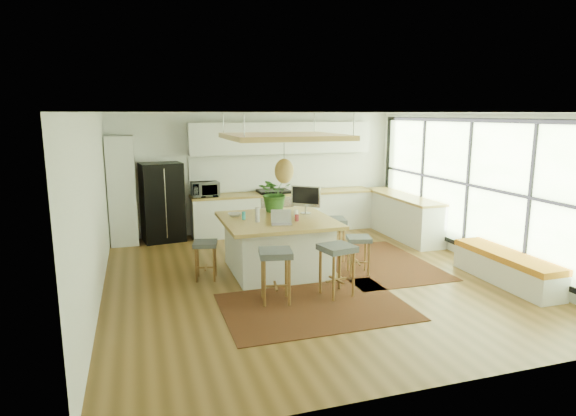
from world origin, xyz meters
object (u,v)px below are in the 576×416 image
object	(u,v)px
stool_right_back	(332,241)
stool_near_right	(337,273)
island_plant	(275,196)
monitor	(306,199)
stool_left_side	(206,258)
stool_near_left	(276,279)
island	(277,245)
stool_right_front	(358,254)
laptop	(282,217)
microwave	(205,188)
fridge	(162,198)

from	to	relation	value
stool_right_back	stool_near_right	bearing A→B (deg)	-110.39
island_plant	monitor	bearing A→B (deg)	-37.58
stool_left_side	stool_near_left	bearing A→B (deg)	-57.63
island	stool_right_back	world-z (taller)	island
monitor	island_plant	size ratio (longest dim) A/B	0.77
stool_near_right	stool_right_front	world-z (taller)	stool_near_right
stool_right_front	monitor	world-z (taller)	monitor
stool_right_back	stool_left_side	xyz separation A→B (m)	(-2.40, -0.38, 0.00)
stool_right_back	laptop	world-z (taller)	laptop
island	stool_right_back	xyz separation A→B (m)	(1.15, 0.32, -0.11)
stool_right_front	island_plant	bearing A→B (deg)	133.65
laptop	stool_left_side	bearing A→B (deg)	173.70
island	stool_near_right	xyz separation A→B (m)	(0.52, -1.38, -0.11)
stool_left_side	microwave	bearing A→B (deg)	81.77
stool_right_back	monitor	bearing A→B (deg)	-172.86
stool_near_right	stool_right_back	distance (m)	1.81
stool_near_right	stool_left_side	bearing A→B (deg)	143.19
island	island_plant	distance (m)	0.97
fridge	island_plant	bearing A→B (deg)	-56.65
microwave	stool_right_back	bearing A→B (deg)	-52.15
stool_left_side	laptop	bearing A→B (deg)	-19.19
fridge	stool_near_right	bearing A→B (deg)	-69.60
fridge	monitor	distance (m)	3.42
stool_right_back	stool_right_front	bearing A→B (deg)	-82.93
microwave	island	bearing A→B (deg)	-75.08
stool_near_left	stool_right_back	distance (m)	2.30
stool_right_front	laptop	xyz separation A→B (m)	(-1.33, 0.10, 0.70)
stool_right_front	microwave	distance (m)	3.92
stool_near_right	island_plant	xyz separation A→B (m)	(-0.39, 1.99, 0.85)
stool_near_left	stool_left_side	distance (m)	1.54
island	stool_near_right	world-z (taller)	island
island	stool_right_back	distance (m)	1.20
stool_left_side	microwave	size ratio (longest dim) A/B	1.12
island	laptop	xyz separation A→B (m)	(-0.06, -0.47, 0.58)
stool_right_front	microwave	world-z (taller)	microwave
stool_left_side	monitor	world-z (taller)	monitor
fridge	laptop	size ratio (longest dim) A/B	4.77
fridge	microwave	world-z (taller)	fridge
stool_near_right	stool_left_side	size ratio (longest dim) A/B	1.22
monitor	stool_left_side	bearing A→B (deg)	-131.74
island	stool_right_front	distance (m)	1.39
stool_right_back	laptop	xyz separation A→B (m)	(-1.22, -0.79, 0.70)
island	stool_near_right	distance (m)	1.48
stool_near_left	stool_left_side	size ratio (longest dim) A/B	1.22
stool_near_right	monitor	xyz separation A→B (m)	(0.08, 1.63, 0.83)
microwave	stool_near_right	bearing A→B (deg)	-74.12
fridge	stool_right_front	distance (m)	4.50
fridge	microwave	distance (m)	0.93
stool_near_right	microwave	world-z (taller)	microwave
stool_near_left	stool_left_side	world-z (taller)	stool_near_left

